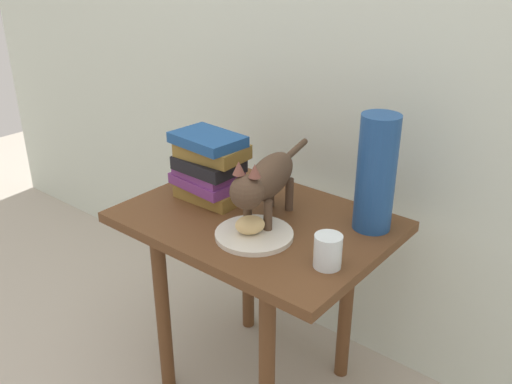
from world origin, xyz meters
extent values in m
plane|color=#B2A899|center=(0.00, 0.00, 0.00)|extent=(6.00, 6.00, 0.00)
cube|color=silver|center=(0.00, 0.39, 1.10)|extent=(4.00, 0.04, 2.20)
cube|color=brown|center=(0.00, 0.00, 0.59)|extent=(0.76, 0.54, 0.03)
cylinder|color=brown|center=(-0.20, -0.20, 0.29)|extent=(0.04, 0.04, 0.58)
cylinder|color=brown|center=(0.20, -0.20, 0.29)|extent=(0.04, 0.04, 0.58)
cylinder|color=brown|center=(-0.20, 0.20, 0.29)|extent=(0.04, 0.04, 0.58)
cylinder|color=brown|center=(0.20, 0.20, 0.29)|extent=(0.04, 0.04, 0.58)
cylinder|color=silver|center=(0.07, -0.09, 0.61)|extent=(0.21, 0.21, 0.01)
ellipsoid|color=#E0BC7A|center=(0.06, -0.10, 0.65)|extent=(0.10, 0.10, 0.05)
cylinder|color=#4C3828|center=(0.09, -0.06, 0.66)|extent=(0.02, 0.02, 0.10)
cylinder|color=#4C3828|center=(0.03, -0.07, 0.66)|extent=(0.02, 0.02, 0.10)
cylinder|color=#4C3828|center=(0.05, 0.10, 0.66)|extent=(0.02, 0.02, 0.10)
cylinder|color=#4C3828|center=(-0.01, 0.08, 0.66)|extent=(0.02, 0.02, 0.10)
ellipsoid|color=#4C3828|center=(0.04, 0.02, 0.74)|extent=(0.15, 0.27, 0.11)
sphere|color=#4C3828|center=(0.08, -0.13, 0.76)|extent=(0.09, 0.09, 0.09)
cone|color=brown|center=(0.10, -0.12, 0.82)|extent=(0.03, 0.03, 0.03)
cone|color=brown|center=(0.05, -0.13, 0.82)|extent=(0.03, 0.03, 0.03)
cylinder|color=#4C3828|center=(-0.02, 0.21, 0.75)|extent=(0.06, 0.16, 0.02)
cube|color=olive|center=(-0.19, 0.01, 0.63)|extent=(0.21, 0.13, 0.04)
cube|color=#72337A|center=(-0.19, 0.00, 0.67)|extent=(0.22, 0.15, 0.03)
cube|color=#72337A|center=(-0.19, 0.01, 0.69)|extent=(0.20, 0.15, 0.02)
cube|color=black|center=(-0.18, 0.00, 0.73)|extent=(0.20, 0.14, 0.04)
cube|color=olive|center=(-0.18, 0.01, 0.77)|extent=(0.21, 0.14, 0.04)
cube|color=#1E4C8C|center=(-0.18, 0.00, 0.80)|extent=(0.22, 0.16, 0.03)
cylinder|color=navy|center=(0.29, 0.16, 0.77)|extent=(0.11, 0.11, 0.32)
cylinder|color=silver|center=(0.30, -0.09, 0.65)|extent=(0.07, 0.07, 0.08)
cylinder|color=silver|center=(0.30, -0.09, 0.63)|extent=(0.06, 0.06, 0.04)
camera|label=1|loc=(0.90, -1.10, 1.35)|focal=39.05mm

